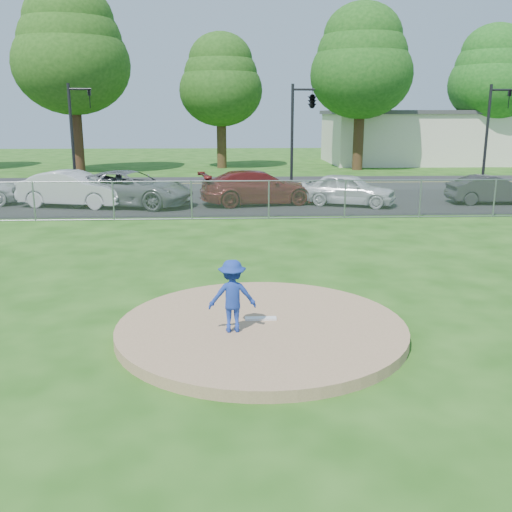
% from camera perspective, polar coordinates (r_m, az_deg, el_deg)
% --- Properties ---
extents(ground, '(120.00, 120.00, 0.00)m').
position_cam_1_polar(ground, '(20.42, -1.13, 2.71)').
color(ground, '#1C4C10').
rests_on(ground, ground).
extents(pitchers_mound, '(5.40, 5.40, 0.20)m').
position_cam_1_polar(pitchers_mound, '(10.77, 0.54, -7.24)').
color(pitchers_mound, '#9C7755').
rests_on(pitchers_mound, ground).
extents(pitching_rubber, '(0.60, 0.15, 0.04)m').
position_cam_1_polar(pitching_rubber, '(10.91, 0.48, -6.27)').
color(pitching_rubber, white).
rests_on(pitching_rubber, pitchers_mound).
extents(chain_link_fence, '(40.00, 0.06, 1.50)m').
position_cam_1_polar(chain_link_fence, '(22.26, -1.30, 5.61)').
color(chain_link_fence, gray).
rests_on(chain_link_fence, ground).
extents(parking_lot, '(50.00, 8.00, 0.01)m').
position_cam_1_polar(parking_lot, '(26.82, -1.56, 5.43)').
color(parking_lot, black).
rests_on(parking_lot, ground).
extents(street, '(60.00, 7.00, 0.01)m').
position_cam_1_polar(street, '(34.26, -1.86, 7.30)').
color(street, '#232326').
rests_on(street, ground).
extents(commercial_building, '(16.40, 9.40, 4.30)m').
position_cam_1_polar(commercial_building, '(50.84, 16.52, 11.37)').
color(commercial_building, beige).
rests_on(commercial_building, ground).
extents(tree_left, '(7.84, 7.84, 12.53)m').
position_cam_1_polar(tree_left, '(42.53, -18.03, 19.08)').
color(tree_left, '#381F14').
rests_on(tree_left, ground).
extents(tree_center, '(6.16, 6.16, 9.84)m').
position_cam_1_polar(tree_center, '(44.09, -3.54, 17.19)').
color(tree_center, '#3A2715').
rests_on(tree_center, ground).
extents(tree_right, '(7.28, 7.28, 11.63)m').
position_cam_1_polar(tree_right, '(43.25, 10.52, 18.63)').
color(tree_right, '#372314').
rests_on(tree_right, ground).
extents(tree_far_right, '(6.72, 6.72, 10.74)m').
position_cam_1_polar(tree_far_right, '(49.60, 22.66, 16.52)').
color(tree_far_right, '#3B2615').
rests_on(tree_far_right, ground).
extents(traffic_signal_left, '(1.28, 0.20, 5.60)m').
position_cam_1_polar(traffic_signal_left, '(33.05, -17.58, 12.27)').
color(traffic_signal_left, black).
rests_on(traffic_signal_left, ground).
extents(traffic_signal_center, '(1.42, 2.48, 5.60)m').
position_cam_1_polar(traffic_signal_center, '(32.35, 5.44, 15.03)').
color(traffic_signal_center, black).
rests_on(traffic_signal_center, ground).
extents(traffic_signal_right, '(1.28, 0.20, 5.60)m').
position_cam_1_polar(traffic_signal_right, '(35.29, 22.50, 11.94)').
color(traffic_signal_right, black).
rests_on(traffic_signal_right, ground).
extents(pitcher, '(0.88, 0.54, 1.32)m').
position_cam_1_polar(pitcher, '(10.17, -2.38, -4.01)').
color(pitcher, '#1C369A').
rests_on(pitcher, pitchers_mound).
extents(traffic_cone, '(0.39, 0.39, 0.77)m').
position_cam_1_polar(traffic_cone, '(26.58, -16.50, 5.63)').
color(traffic_cone, '#DD5D0B').
rests_on(traffic_cone, parking_lot).
extents(parked_car_white, '(5.02, 2.73, 1.57)m').
position_cam_1_polar(parked_car_white, '(26.59, -17.80, 6.42)').
color(parked_car_white, silver).
rests_on(parked_car_white, parking_lot).
extents(parked_car_gray, '(6.12, 4.12, 1.56)m').
position_cam_1_polar(parked_car_gray, '(26.07, -12.49, 6.60)').
color(parked_car_gray, slate).
rests_on(parked_car_gray, parking_lot).
extents(parked_car_darkred, '(5.58, 3.16, 1.53)m').
position_cam_1_polar(parked_car_darkred, '(25.98, 0.21, 6.87)').
color(parked_car_darkred, maroon).
rests_on(parked_car_darkred, parking_lot).
extents(parked_car_pearl, '(4.52, 3.13, 1.43)m').
position_cam_1_polar(parked_car_pearl, '(26.06, 9.22, 6.60)').
color(parked_car_pearl, silver).
rests_on(parked_car_pearl, parking_lot).
extents(parked_car_charcoal, '(3.91, 1.41, 1.28)m').
position_cam_1_polar(parked_car_charcoal, '(28.34, 22.48, 6.16)').
color(parked_car_charcoal, '#272729').
rests_on(parked_car_charcoal, parking_lot).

